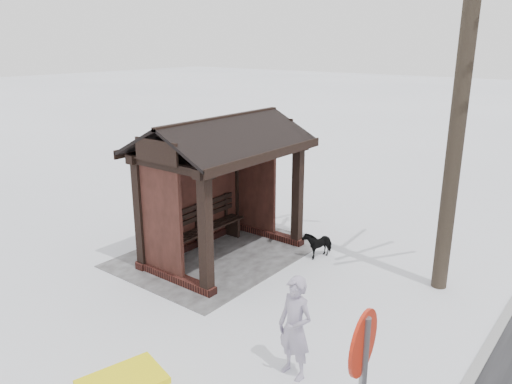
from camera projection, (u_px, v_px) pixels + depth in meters
ground at (225, 256)px, 11.00m from camera, size 120.00×120.00×0.00m
kerb at (490, 346)px, 7.76m from camera, size 120.00×0.15×0.06m
trampled_patch at (218, 253)px, 11.11m from camera, size 4.20×3.20×0.02m
bus_shelter at (217, 159)px, 10.46m from camera, size 3.60×2.40×3.09m
pedestrian at (295, 328)px, 6.88m from camera, size 0.44×0.60×1.51m
dog at (318, 243)px, 10.93m from camera, size 0.76×0.49×0.59m
road_sign at (361, 379)px, 4.38m from camera, size 0.61×0.11×2.37m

